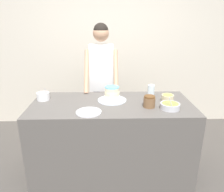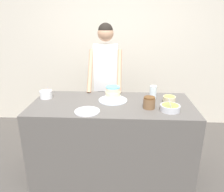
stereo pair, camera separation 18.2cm
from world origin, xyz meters
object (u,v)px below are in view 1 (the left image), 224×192
Objects in this scene: person_baker at (102,72)px; frosting_bowl_olive at (170,106)px; cake at (112,95)px; drinking_glass at (151,91)px; frosting_bowl_pink at (43,96)px; frosting_bowl_yellow at (168,98)px; stoneware_jar at (149,102)px; ceramic_plate at (89,112)px.

person_baker is 1.14m from frosting_bowl_olive.
cake is 2.10× the size of drinking_glass.
frosting_bowl_pink is 1.43m from frosting_bowl_olive.
person_baker is at bearing 139.36° from frosting_bowl_yellow.
person_baker reaches higher than stoneware_jar.
frosting_bowl_olive is (1.39, -0.31, -0.01)m from frosting_bowl_pink.
frosting_bowl_pink is 1.26m from drinking_glass.
person_baker reaches higher than ceramic_plate.
stoneware_jar is at bearing -104.27° from drinking_glass.
cake is 0.47m from drinking_glass.
stoneware_jar is (0.63, 0.14, 0.06)m from ceramic_plate.
cake is at bearing 156.18° from frosting_bowl_olive.
cake reaches higher than stoneware_jar.
person_baker is 8.72× the size of frosting_bowl_olive.
person_baker reaches higher than frosting_bowl_olive.
ceramic_plate is at bearing -148.71° from drinking_glass.
person_baker is 12.88× the size of frosting_bowl_yellow.
ceramic_plate is at bearing -96.85° from person_baker.
stoneware_jar is (-0.24, -0.16, 0.02)m from frosting_bowl_yellow.
frosting_bowl_pink reaches higher than ceramic_plate.
frosting_bowl_olive is (-0.03, -0.22, -0.01)m from frosting_bowl_yellow.
stoneware_jar is (-0.07, -0.29, -0.02)m from drinking_glass.
drinking_glass reaches higher than frosting_bowl_yellow.
stoneware_jar reaches higher than frosting_bowl_yellow.
frosting_bowl_yellow is 0.22m from frosting_bowl_olive.
drinking_glass is (-0.16, 0.14, 0.03)m from frosting_bowl_yellow.
frosting_bowl_pink is (-0.80, 0.05, -0.02)m from cake.
stoneware_jar is at bearing -11.97° from frosting_bowl_pink.
frosting_bowl_yellow is 0.29m from stoneware_jar.
frosting_bowl_pink is at bearing 176.59° from cake.
drinking_glass reaches higher than stoneware_jar.
frosting_bowl_yellow is 0.22m from drinking_glass.
frosting_bowl_olive is 1.61× the size of stoneware_jar.
person_baker is 14.07× the size of stoneware_jar.
frosting_bowl_yellow is at bearing 33.24° from stoneware_jar.
ceramic_plate is at bearing -174.81° from frosting_bowl_olive.
ceramic_plate is 2.05× the size of stoneware_jar.
frosting_bowl_olive is (0.60, -0.26, -0.03)m from cake.
person_baker is at bearing 122.77° from stoneware_jar.
cake reaches higher than ceramic_plate.
frosting_bowl_pink is 1.21m from stoneware_jar.
person_baker is 0.88m from frosting_bowl_pink.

